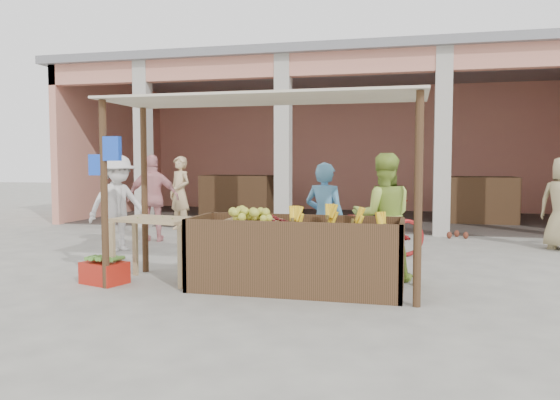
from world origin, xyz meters
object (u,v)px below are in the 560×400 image
(red_crate, at_px, (105,273))
(side_table, at_px, (156,229))
(vendor_green, at_px, (383,213))
(motorcycle, at_px, (370,227))
(vendor_blue, at_px, (325,215))
(fruit_stall, at_px, (296,258))

(red_crate, bearing_deg, side_table, 40.90)
(side_table, relative_size, red_crate, 2.13)
(vendor_green, bearing_deg, side_table, 5.53)
(motorcycle, bearing_deg, red_crate, 108.21)
(side_table, relative_size, vendor_blue, 0.69)
(fruit_stall, height_order, red_crate, fruit_stall)
(fruit_stall, height_order, motorcycle, motorcycle)
(red_crate, height_order, vendor_green, vendor_green)
(red_crate, relative_size, vendor_green, 0.30)
(vendor_blue, bearing_deg, motorcycle, -93.69)
(side_table, relative_size, vendor_green, 0.65)
(fruit_stall, bearing_deg, motorcycle, 74.37)
(side_table, distance_m, vendor_blue, 2.30)
(side_table, distance_m, vendor_green, 3.03)
(vendor_blue, distance_m, vendor_green, 0.82)
(fruit_stall, distance_m, motorcycle, 2.65)
(fruit_stall, xyz_separation_m, red_crate, (-2.51, -0.23, -0.26))
(side_table, xyz_separation_m, red_crate, (-0.61, -0.27, -0.57))
(motorcycle, bearing_deg, fruit_stall, 141.88)
(vendor_blue, bearing_deg, side_table, 38.48)
(vendor_green, relative_size, motorcycle, 0.91)
(fruit_stall, bearing_deg, vendor_blue, 78.36)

